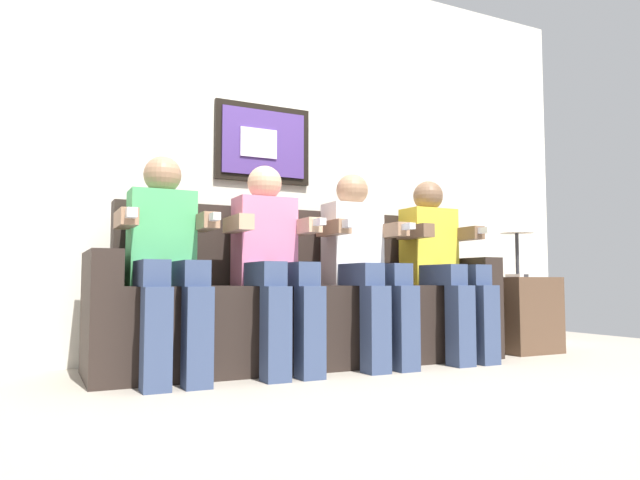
{
  "coord_description": "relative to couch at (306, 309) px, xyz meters",
  "views": [
    {
      "loc": [
        -1.4,
        -2.7,
        0.48
      ],
      "look_at": [
        0.0,
        0.15,
        0.7
      ],
      "focal_mm": 32.47,
      "sensor_mm": 36.0,
      "label": 1
    }
  ],
  "objects": [
    {
      "name": "ground_plane",
      "position": [
        0.0,
        -0.33,
        -0.31
      ],
      "size": [
        6.2,
        6.2,
        0.0
      ],
      "primitive_type": "plane",
      "color": "#9E9384"
    },
    {
      "name": "back_wall_assembly",
      "position": [
        -0.0,
        0.44,
        0.99
      ],
      "size": [
        4.77,
        0.1,
        2.6
      ],
      "color": "silver",
      "rests_on": "ground_plane"
    },
    {
      "name": "couch",
      "position": [
        0.0,
        0.0,
        0.0
      ],
      "size": [
        2.37,
        0.58,
        0.9
      ],
      "color": "#2D231E",
      "rests_on": "ground_plane"
    },
    {
      "name": "person_leftmost",
      "position": [
        -0.83,
        -0.17,
        0.29
      ],
      "size": [
        0.46,
        0.56,
        1.11
      ],
      "color": "#4CB266",
      "rests_on": "ground_plane"
    },
    {
      "name": "person_left_center",
      "position": [
        -0.28,
        -0.17,
        0.29
      ],
      "size": [
        0.46,
        0.56,
        1.11
      ],
      "color": "pink",
      "rests_on": "ground_plane"
    },
    {
      "name": "person_right_center",
      "position": [
        0.28,
        -0.17,
        0.29
      ],
      "size": [
        0.46,
        0.56,
        1.11
      ],
      "color": "white",
      "rests_on": "ground_plane"
    },
    {
      "name": "person_rightmost",
      "position": [
        0.83,
        -0.17,
        0.29
      ],
      "size": [
        0.46,
        0.56,
        1.11
      ],
      "color": "yellow",
      "rests_on": "ground_plane"
    },
    {
      "name": "side_table_right",
      "position": [
        1.53,
        -0.11,
        -0.06
      ],
      "size": [
        0.4,
        0.4,
        0.5
      ],
      "color": "brown",
      "rests_on": "ground_plane"
    },
    {
      "name": "table_lamp",
      "position": [
        1.54,
        -0.1,
        0.55
      ],
      "size": [
        0.22,
        0.22,
        0.46
      ],
      "color": "#333338",
      "rests_on": "side_table_right"
    },
    {
      "name": "spare_remote_on_table",
      "position": [
        1.47,
        -0.13,
        0.2
      ],
      "size": [
        0.04,
        0.13,
        0.02
      ],
      "primitive_type": "cube",
      "color": "white",
      "rests_on": "side_table_right"
    }
  ]
}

